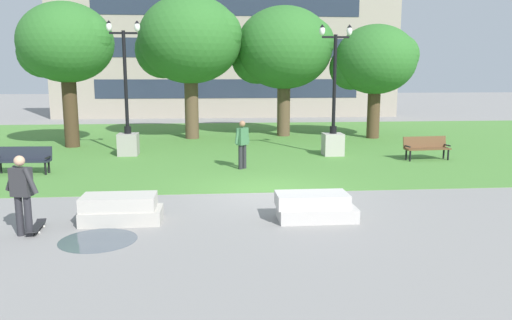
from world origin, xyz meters
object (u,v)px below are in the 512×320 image
(park_bench_near_left, at_px, (24,158))
(lamp_post_left, at_px, (128,129))
(lamp_post_right, at_px, (333,130))
(concrete_block_left, at_px, (314,207))
(park_bench_near_right, at_px, (426,146))
(concrete_block_center, at_px, (121,209))
(person_skateboarder, at_px, (22,191))
(person_bystander_near_lawn, at_px, (242,142))
(skateboard, at_px, (36,227))

(park_bench_near_left, relative_size, lamp_post_left, 0.34)
(lamp_post_right, bearing_deg, lamp_post_left, 174.96)
(concrete_block_left, height_order, park_bench_near_left, park_bench_near_left)
(park_bench_near_left, distance_m, park_bench_near_right, 14.75)
(park_bench_near_left, relative_size, lamp_post_right, 0.35)
(concrete_block_center, xyz_separation_m, lamp_post_left, (-1.33, 9.49, 0.80))
(concrete_block_left, relative_size, park_bench_near_right, 1.00)
(lamp_post_right, bearing_deg, person_skateboarder, -133.03)
(concrete_block_left, xyz_separation_m, park_bench_near_left, (-8.68, 6.12, 0.23))
(concrete_block_center, xyz_separation_m, concrete_block_left, (4.45, -0.20, 0.00))
(person_bystander_near_lawn, bearing_deg, lamp_post_right, 34.00)
(concrete_block_center, relative_size, lamp_post_left, 0.33)
(skateboard, bearing_deg, park_bench_near_left, 111.40)
(person_skateboarder, bearing_deg, park_bench_near_left, 109.57)
(concrete_block_left, bearing_deg, park_bench_near_right, 51.58)
(lamp_post_right, bearing_deg, park_bench_near_left, -165.95)
(person_skateboarder, relative_size, lamp_post_left, 0.32)
(concrete_block_center, height_order, park_bench_near_right, park_bench_near_right)
(park_bench_near_left, height_order, lamp_post_left, lamp_post_left)
(person_skateboarder, height_order, person_bystander_near_lawn, person_bystander_near_lawn)
(skateboard, relative_size, lamp_post_right, 0.20)
(park_bench_near_right, relative_size, lamp_post_right, 0.35)
(skateboard, height_order, park_bench_near_left, park_bench_near_left)
(park_bench_near_left, bearing_deg, skateboard, -68.60)
(skateboard, height_order, lamp_post_left, lamp_post_left)
(concrete_block_left, distance_m, park_bench_near_right, 9.66)
(person_skateboarder, bearing_deg, concrete_block_left, 5.41)
(concrete_block_center, height_order, skateboard, concrete_block_center)
(skateboard, height_order, person_bystander_near_lawn, person_bystander_near_lawn)
(park_bench_near_left, xyz_separation_m, park_bench_near_right, (14.68, 1.44, 0.00))
(park_bench_near_right, xyz_separation_m, lamp_post_left, (-11.79, 2.13, 0.57))
(skateboard, relative_size, park_bench_near_left, 0.57)
(park_bench_near_right, bearing_deg, park_bench_near_left, -174.39)
(person_skateboarder, relative_size, park_bench_near_right, 0.93)
(park_bench_near_right, bearing_deg, skateboard, -147.13)
(park_bench_near_right, height_order, person_bystander_near_lawn, person_bystander_near_lawn)
(person_skateboarder, xyz_separation_m, lamp_post_left, (0.51, 10.29, 0.14))
(person_bystander_near_lawn, bearing_deg, skateboard, -126.43)
(lamp_post_left, bearing_deg, lamp_post_right, -5.04)
(park_bench_near_left, xyz_separation_m, person_bystander_near_lawn, (7.40, 0.19, 0.45))
(person_skateboarder, xyz_separation_m, park_bench_near_left, (-2.39, 6.72, -0.43))
(concrete_block_left, distance_m, skateboard, 6.18)
(park_bench_near_left, height_order, person_bystander_near_lawn, person_bystander_near_lawn)
(concrete_block_left, height_order, skateboard, concrete_block_left)
(concrete_block_left, xyz_separation_m, lamp_post_left, (-5.79, 9.69, 0.80))
(concrete_block_left, height_order, person_skateboarder, person_skateboarder)
(person_skateboarder, xyz_separation_m, person_bystander_near_lawn, (5.01, 6.91, 0.02))
(park_bench_near_right, distance_m, lamp_post_right, 3.69)
(skateboard, xyz_separation_m, park_bench_near_left, (-2.52, 6.42, 0.45))
(park_bench_near_right, xyz_separation_m, lamp_post_right, (-3.38, 1.39, 0.54))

